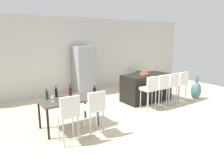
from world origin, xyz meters
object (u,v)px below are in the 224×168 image
at_px(potted_plant, 138,76).
at_px(bar_chair_middle, 161,86).
at_px(wine_bottle_right, 70,91).
at_px(dining_table, 68,101).
at_px(wine_bottle_near, 47,95).
at_px(bar_chair_left, 150,88).
at_px(wine_glass_left, 52,96).
at_px(floor_vase, 196,90).
at_px(kitchen_island, 146,87).
at_px(dining_chair_near, 69,112).
at_px(dining_chair_far, 95,106).
at_px(bar_chair_right, 171,84).
at_px(refrigerator, 84,70).
at_px(wine_bottle_middle, 56,93).
at_px(bar_chair_far, 181,82).
at_px(wine_bottle_far, 95,92).
at_px(fruit_bowl, 144,74).

bearing_deg(potted_plant, bar_chair_middle, -118.72).
bearing_deg(wine_bottle_right, potted_plant, 29.06).
xyz_separation_m(dining_table, wine_bottle_near, (-0.43, 0.23, 0.18)).
xyz_separation_m(bar_chair_left, wine_glass_left, (-2.89, 0.16, 0.17)).
relative_size(wine_glass_left, floor_vase, 0.21).
relative_size(kitchen_island, dining_chair_near, 1.61).
bearing_deg(wine_glass_left, potted_plant, 28.60).
bearing_deg(wine_bottle_near, wine_glass_left, -81.38).
xyz_separation_m(dining_table, dining_chair_far, (0.30, -0.76, 0.03)).
bearing_deg(potted_plant, bar_chair_left, -125.69).
xyz_separation_m(bar_chair_left, bar_chair_right, (0.95, -0.00, 0.00)).
distance_m(wine_bottle_right, refrigerator, 2.93).
xyz_separation_m(floor_vase, potted_plant, (-0.12, 2.96, 0.06)).
bearing_deg(wine_bottle_middle, bar_chair_far, -6.74).
bearing_deg(floor_vase, dining_table, 176.22).
bearing_deg(dining_chair_far, bar_chair_left, 14.15).
distance_m(refrigerator, floor_vase, 4.20).
relative_size(floor_vase, potted_plant, 1.28).
relative_size(dining_chair_near, wine_bottle_far, 3.69).
relative_size(bar_chair_right, wine_bottle_near, 3.91).
bearing_deg(floor_vase, wine_bottle_right, 173.53).
distance_m(dining_table, wine_bottle_right, 0.31).
bearing_deg(dining_table, dining_chair_near, -112.09).
relative_size(kitchen_island, wine_glass_left, 9.70).
distance_m(wine_bottle_middle, wine_bottle_near, 0.25).
bearing_deg(potted_plant, dining_chair_near, -144.96).
bearing_deg(bar_chair_right, wine_bottle_middle, 172.37).
height_order(bar_chair_left, fruit_bowl, bar_chair_left).
relative_size(wine_bottle_near, potted_plant, 0.41).
height_order(bar_chair_right, refrigerator, refrigerator).
height_order(wine_bottle_near, floor_vase, wine_bottle_near).
relative_size(dining_table, potted_plant, 2.08).
relative_size(bar_chair_left, potted_plant, 1.61).
height_order(bar_chair_right, wine_bottle_near, bar_chair_right).
xyz_separation_m(bar_chair_middle, dining_chair_far, (-2.69, -0.55, 0.00)).
xyz_separation_m(wine_bottle_near, wine_glass_left, (0.04, -0.28, 0.02)).
bearing_deg(floor_vase, wine_bottle_middle, 173.06).
distance_m(dining_table, floor_vase, 4.69).
relative_size(wine_bottle_near, fruit_bowl, 0.95).
distance_m(bar_chair_middle, wine_bottle_middle, 3.21).
xyz_separation_m(dining_table, fruit_bowl, (2.92, 0.51, 0.29)).
bearing_deg(wine_bottle_right, wine_bottle_middle, 166.85).
relative_size(kitchen_island, bar_chair_left, 1.61).
distance_m(bar_chair_middle, wine_glass_left, 3.38).
height_order(bar_chair_left, wine_bottle_middle, bar_chair_left).
bearing_deg(dining_table, fruit_bowl, 9.89).
bearing_deg(dining_chair_far, fruit_bowl, 25.80).
distance_m(bar_chair_far, wine_glass_left, 4.32).
bearing_deg(refrigerator, wine_bottle_near, -132.01).
bearing_deg(wine_bottle_right, fruit_bowl, 6.30).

